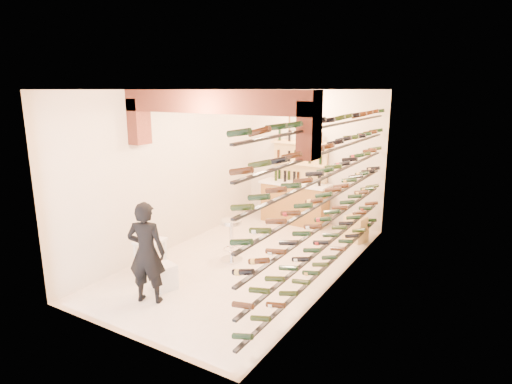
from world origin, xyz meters
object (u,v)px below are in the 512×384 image
person (146,253)px  chrome_barstool (231,237)px  wine_rack (326,192)px  tasting_table (150,246)px  back_counter (295,202)px  white_stool (165,277)px  crate_lower (355,234)px

person → chrome_barstool: size_ratio=1.97×
chrome_barstool → wine_rack: bearing=3.9°
wine_rack → tasting_table: size_ratio=7.22×
wine_rack → tasting_table: (-2.68, -1.39, -1.01)m
wine_rack → tasting_table: bearing=-152.7°
back_counter → person: (-0.19, -4.76, 0.26)m
person → white_stool: bearing=-101.8°
back_counter → chrome_barstool: 2.77m
tasting_table → crate_lower: 4.38m
white_stool → person: 0.74m
wine_rack → white_stool: bearing=-141.5°
wine_rack → back_counter: 3.38m
person → tasting_table: bearing=-70.1°
back_counter → person: person is taller
back_counter → crate_lower: back_counter is taller
chrome_barstool → back_counter: bearing=90.2°
crate_lower → person: bearing=-114.0°
wine_rack → person: 3.02m
back_counter → chrome_barstool: bearing=-89.8°
back_counter → crate_lower: (1.70, -0.50, -0.39)m
back_counter → white_stool: (-0.27, -4.32, -0.32)m
white_stool → crate_lower: bearing=62.7°
wine_rack → crate_lower: 2.57m
wine_rack → person: bearing=-133.8°
chrome_barstool → person: bearing=-95.8°
wine_rack → back_counter: bearing=124.7°
wine_rack → chrome_barstool: wine_rack is taller
white_stool → tasting_table: bearing=153.3°
wine_rack → chrome_barstool: bearing=-176.1°
tasting_table → crate_lower: bearing=44.5°
person → crate_lower: (1.89, 4.26, -0.65)m
person → chrome_barstool: 2.03m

